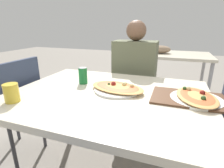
{
  "coord_description": "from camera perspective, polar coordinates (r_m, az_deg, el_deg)",
  "views": [
    {
      "loc": [
        0.39,
        -1.01,
        1.15
      ],
      "look_at": [
        0.02,
        0.02,
        0.79
      ],
      "focal_mm": 28.0,
      "sensor_mm": 36.0,
      "label": 1
    }
  ],
  "objects": [
    {
      "name": "dining_table",
      "position": [
        1.19,
        -1.28,
        -5.8
      ],
      "size": [
        1.3,
        1.0,
        0.73
      ],
      "color": "beige",
      "rests_on": "ground_plane"
    },
    {
      "name": "chair_far_seated",
      "position": [
        1.98,
        7.79,
        -0.36
      ],
      "size": [
        0.4,
        0.4,
        0.9
      ],
      "rotation": [
        0.0,
        0.0,
        3.14
      ],
      "color": "#2D3851",
      "rests_on": "ground_plane"
    },
    {
      "name": "chair_side_left",
      "position": [
        1.7,
        -29.12,
        -5.92
      ],
      "size": [
        0.4,
        0.4,
        0.9
      ],
      "rotation": [
        0.0,
        0.0,
        1.57
      ],
      "color": "#2D3851",
      "rests_on": "ground_plane"
    },
    {
      "name": "person_seated",
      "position": [
        1.82,
        7.31,
        4.45
      ],
      "size": [
        0.43,
        0.27,
        1.2
      ],
      "rotation": [
        0.0,
        0.0,
        3.14
      ],
      "color": "#2D2D38",
      "rests_on": "ground_plane"
    },
    {
      "name": "pizza_main",
      "position": [
        1.21,
        1.74,
        -1.25
      ],
      "size": [
        0.43,
        0.32,
        0.06
      ],
      "color": "white",
      "rests_on": "dining_table"
    },
    {
      "name": "soda_can",
      "position": [
        1.36,
        -9.45,
        2.73
      ],
      "size": [
        0.07,
        0.07,
        0.12
      ],
      "color": "#197233",
      "rests_on": "dining_table"
    },
    {
      "name": "drink_glass",
      "position": [
        1.17,
        -29.99,
        -2.54
      ],
      "size": [
        0.08,
        0.08,
        0.11
      ],
      "color": "gold",
      "rests_on": "dining_table"
    },
    {
      "name": "serving_tray",
      "position": [
        1.17,
        23.62,
        -4.32
      ],
      "size": [
        0.43,
        0.29,
        0.01
      ],
      "color": "brown",
      "rests_on": "dining_table"
    },
    {
      "name": "pizza_second",
      "position": [
        1.17,
        25.83,
        -3.95
      ],
      "size": [
        0.3,
        0.38,
        0.06
      ],
      "color": "white",
      "rests_on": "dining_table"
    },
    {
      "name": "background_table",
      "position": [
        3.01,
        18.82,
        8.37
      ],
      "size": [
        1.1,
        0.8,
        0.85
      ],
      "color": "beige",
      "rests_on": "ground_plane"
    }
  ]
}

